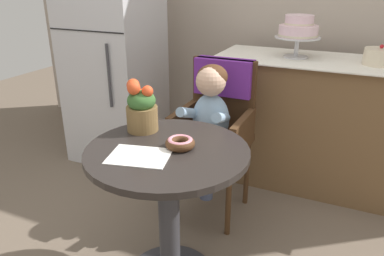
{
  "coord_description": "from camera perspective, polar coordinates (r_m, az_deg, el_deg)",
  "views": [
    {
      "loc": [
        0.71,
        -1.29,
        1.42
      ],
      "look_at": [
        0.05,
        0.15,
        0.77
      ],
      "focal_mm": 35.05,
      "sensor_mm": 36.0,
      "label": 1
    }
  ],
  "objects": [
    {
      "name": "tiered_cake_stand",
      "position": [
        2.64,
        15.88,
        14.18
      ],
      "size": [
        0.3,
        0.3,
        0.28
      ],
      "color": "silver",
      "rests_on": "display_counter"
    },
    {
      "name": "round_layer_cake",
      "position": [
        2.62,
        26.67,
        9.67
      ],
      "size": [
        0.19,
        0.19,
        0.13
      ],
      "color": "beige",
      "rests_on": "display_counter"
    },
    {
      "name": "wicker_chair",
      "position": [
        2.28,
        3.98,
        2.3
      ],
      "size": [
        0.42,
        0.45,
        0.95
      ],
      "rotation": [
        0.0,
        0.0,
        0.06
      ],
      "color": "#472D19",
      "rests_on": "ground"
    },
    {
      "name": "paper_napkin",
      "position": [
        1.57,
        -8.03,
        -4.26
      ],
      "size": [
        0.29,
        0.24,
        0.0
      ],
      "primitive_type": "cube",
      "rotation": [
        0.0,
        0.0,
        0.23
      ],
      "color": "white",
      "rests_on": "cafe_table"
    },
    {
      "name": "flower_vase",
      "position": [
        1.79,
        -7.68,
        3.1
      ],
      "size": [
        0.15,
        0.15,
        0.25
      ],
      "color": "brown",
      "rests_on": "cafe_table"
    },
    {
      "name": "seated_child",
      "position": [
        2.13,
        2.52,
        1.96
      ],
      "size": [
        0.27,
        0.32,
        0.73
      ],
      "color": "#8CADCC",
      "rests_on": "ground"
    },
    {
      "name": "donut_front",
      "position": [
        1.63,
        -1.82,
        -2.24
      ],
      "size": [
        0.13,
        0.13,
        0.04
      ],
      "color": "#4C2D19",
      "rests_on": "cafe_table"
    },
    {
      "name": "display_counter",
      "position": [
        2.77,
        19.65,
        0.56
      ],
      "size": [
        1.56,
        0.62,
        0.9
      ],
      "color": "brown",
      "rests_on": "ground"
    },
    {
      "name": "cafe_table",
      "position": [
        1.73,
        -3.61,
        -9.51
      ],
      "size": [
        0.72,
        0.72,
        0.72
      ],
      "color": "#282321",
      "rests_on": "ground"
    },
    {
      "name": "refrigerator",
      "position": [
        3.02,
        -11.83,
        10.97
      ],
      "size": [
        0.64,
        0.63,
        1.7
      ],
      "color": "silver",
      "rests_on": "ground"
    }
  ]
}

